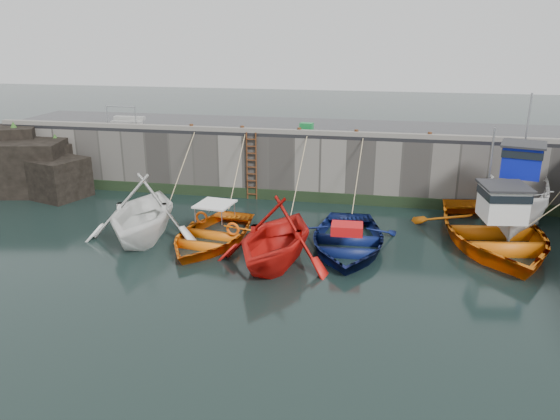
% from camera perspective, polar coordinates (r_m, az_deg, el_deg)
% --- Properties ---
extents(ground, '(120.00, 120.00, 0.00)m').
position_cam_1_polar(ground, '(16.77, -4.55, -9.06)').
color(ground, black).
rests_on(ground, ground).
extents(quay_back, '(30.00, 5.00, 3.00)m').
position_cam_1_polar(quay_back, '(27.82, 2.33, 5.43)').
color(quay_back, slate).
rests_on(quay_back, ground).
extents(road_back, '(30.00, 5.00, 0.16)m').
position_cam_1_polar(road_back, '(27.51, 2.37, 8.64)').
color(road_back, black).
rests_on(road_back, quay_back).
extents(kerb_back, '(30.00, 0.30, 0.20)m').
position_cam_1_polar(kerb_back, '(25.20, 1.53, 8.17)').
color(kerb_back, slate).
rests_on(kerb_back, road_back).
extents(algae_back, '(30.00, 0.08, 0.50)m').
position_cam_1_polar(algae_back, '(25.72, 1.40, 1.48)').
color(algae_back, black).
rests_on(algae_back, ground).
extents(rock_outcrop, '(5.85, 4.24, 3.41)m').
position_cam_1_polar(rock_outcrop, '(29.70, -24.33, 4.16)').
color(rock_outcrop, black).
rests_on(rock_outcrop, ground).
extents(ladder, '(0.51, 0.08, 3.20)m').
position_cam_1_polar(ladder, '(25.72, -3.00, 4.56)').
color(ladder, '#3F1E0F').
rests_on(ladder, ground).
extents(boat_near_white, '(5.33, 5.93, 2.79)m').
position_cam_1_polar(boat_near_white, '(21.93, -14.00, -2.80)').
color(boat_near_white, white).
rests_on(boat_near_white, ground).
extents(boat_near_white_rope, '(0.04, 4.26, 3.10)m').
position_cam_1_polar(boat_near_white_rope, '(25.55, -10.10, 0.49)').
color(boat_near_white_rope, tan).
rests_on(boat_near_white_rope, ground).
extents(boat_near_blue, '(4.38, 5.67, 1.08)m').
position_cam_1_polar(boat_near_blue, '(21.02, -7.26, -3.32)').
color(boat_near_blue, orange).
rests_on(boat_near_blue, ground).
extents(boat_near_blue_rope, '(0.04, 4.21, 3.10)m').
position_cam_1_polar(boat_near_blue_rope, '(24.75, -4.27, 0.15)').
color(boat_near_blue_rope, tan).
rests_on(boat_near_blue_rope, ground).
extents(boat_near_blacktrim, '(5.04, 5.60, 2.62)m').
position_cam_1_polar(boat_near_blacktrim, '(19.02, -0.45, -5.54)').
color(boat_near_blacktrim, red).
rests_on(boat_near_blacktrim, ground).
extents(boat_near_blacktrim_rope, '(0.04, 5.43, 3.10)m').
position_cam_1_polar(boat_near_blacktrim_rope, '(23.50, 1.96, -0.81)').
color(boat_near_blacktrim_rope, tan).
rests_on(boat_near_blacktrim_rope, ground).
extents(boat_near_navy, '(4.30, 5.84, 1.17)m').
position_cam_1_polar(boat_near_navy, '(20.43, 6.98, -3.96)').
color(boat_near_navy, '#0B1544').
rests_on(boat_near_navy, ground).
extents(boat_near_navy_rope, '(0.04, 3.91, 3.10)m').
position_cam_1_polar(boat_near_navy_rope, '(24.13, 7.73, -0.45)').
color(boat_near_navy_rope, tan).
rests_on(boat_near_navy_rope, ground).
extents(boat_far_white, '(4.14, 7.23, 5.63)m').
position_cam_1_polar(boat_far_white, '(24.17, 23.46, 0.94)').
color(boat_far_white, white).
rests_on(boat_far_white, ground).
extents(boat_far_orange, '(6.35, 8.17, 4.55)m').
position_cam_1_polar(boat_far_orange, '(21.98, 21.39, -2.10)').
color(boat_far_orange, '#D6600B').
rests_on(boat_far_orange, ground).
extents(fish_crate, '(0.65, 0.46, 0.33)m').
position_cam_1_polar(fish_crate, '(26.30, 2.79, 8.72)').
color(fish_crate, '#167C35').
rests_on(fish_crate, road_back).
extents(railing, '(1.60, 1.05, 1.00)m').
position_cam_1_polar(railing, '(28.96, -15.62, 9.04)').
color(railing, '#A5A8AD').
rests_on(railing, road_back).
extents(bollard_a, '(0.18, 0.18, 0.28)m').
position_cam_1_polar(bollard_a, '(26.58, -9.24, 8.56)').
color(bollard_a, '#3F1E0F').
rests_on(bollard_a, road_back).
extents(bollard_b, '(0.18, 0.18, 0.28)m').
position_cam_1_polar(bollard_b, '(25.82, -3.97, 8.47)').
color(bollard_b, '#3F1E0F').
rests_on(bollard_b, road_back).
extents(bollard_c, '(0.18, 0.18, 0.28)m').
position_cam_1_polar(bollard_c, '(25.26, 2.02, 8.28)').
color(bollard_c, '#3F1E0F').
rests_on(bollard_c, road_back).
extents(bollard_d, '(0.18, 0.18, 0.28)m').
position_cam_1_polar(bollard_d, '(24.98, 7.98, 8.00)').
color(bollard_d, '#3F1E0F').
rests_on(bollard_d, road_back).
extents(bollard_e, '(0.18, 0.18, 0.28)m').
position_cam_1_polar(bollard_e, '(25.01, 15.37, 7.54)').
color(bollard_e, '#3F1E0F').
rests_on(bollard_e, road_back).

